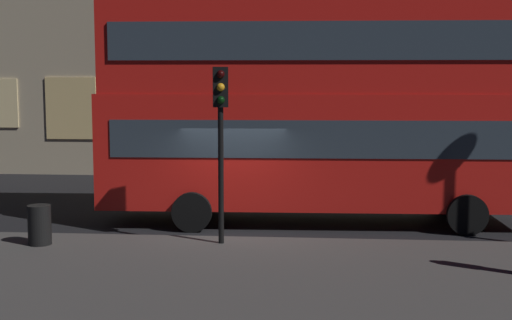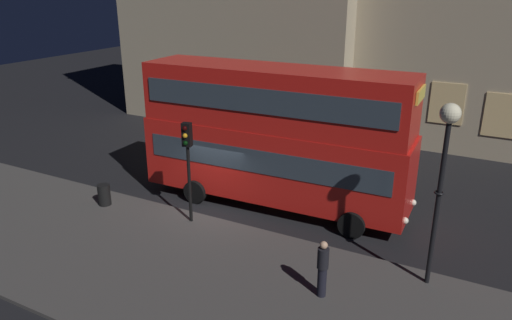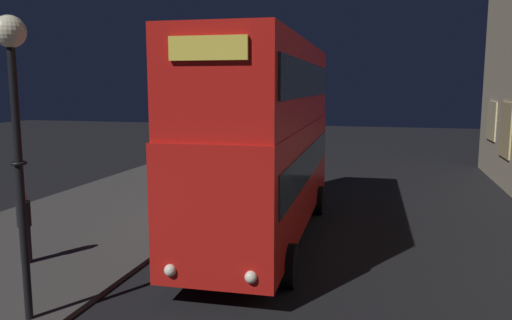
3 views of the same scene
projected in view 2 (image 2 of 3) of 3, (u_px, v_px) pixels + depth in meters
name	position (u px, v px, depth m)	size (l,w,h in m)	color
ground_plane	(215.00, 209.00, 19.51)	(80.00, 80.00, 0.00)	black
sidewalk_slab	(143.00, 259.00, 15.88)	(44.00, 7.04, 0.12)	#423F3D
double_decker_bus	(274.00, 132.00, 18.84)	(10.81, 3.06, 5.57)	red
traffic_light_near_kerb	(188.00, 152.00, 17.30)	(0.36, 0.38, 3.80)	black
street_lamp	(445.00, 150.00, 13.10)	(0.55, 0.55, 5.46)	black
pedestrian	(323.00, 268.00, 13.62)	(0.33, 0.33, 1.74)	black
litter_bin	(104.00, 195.00, 19.45)	(0.49, 0.49, 0.86)	black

